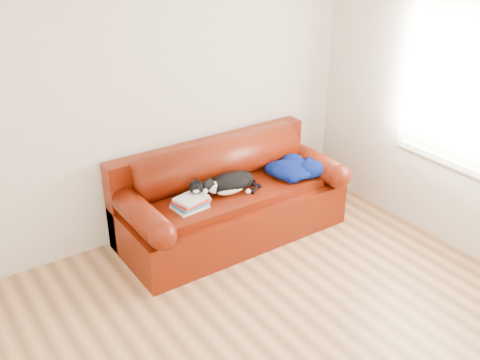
# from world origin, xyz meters

# --- Properties ---
(ground) EXTENTS (4.50, 4.50, 0.00)m
(ground) POSITION_xyz_m (0.00, 0.00, 0.00)
(ground) COLOR brown
(ground) RESTS_ON ground
(room_shell) EXTENTS (4.52, 4.02, 2.61)m
(room_shell) POSITION_xyz_m (0.12, 0.02, 1.67)
(room_shell) COLOR beige
(room_shell) RESTS_ON ground
(sofa_base) EXTENTS (2.10, 0.90, 0.50)m
(sofa_base) POSITION_xyz_m (0.66, 1.49, 0.24)
(sofa_base) COLOR #3C0702
(sofa_base) RESTS_ON ground
(sofa_back) EXTENTS (2.10, 1.01, 0.88)m
(sofa_back) POSITION_xyz_m (0.66, 1.74, 0.54)
(sofa_back) COLOR #3C0702
(sofa_back) RESTS_ON ground
(book_stack) EXTENTS (0.30, 0.25, 0.10)m
(book_stack) POSITION_xyz_m (0.17, 1.38, 0.55)
(book_stack) COLOR #EFE1CF
(book_stack) RESTS_ON sofa_base
(cat) EXTENTS (0.62, 0.30, 0.23)m
(cat) POSITION_xyz_m (0.61, 1.43, 0.59)
(cat) COLOR black
(cat) RESTS_ON sofa_base
(blanket) EXTENTS (0.58, 0.57, 0.17)m
(blanket) POSITION_xyz_m (1.30, 1.38, 0.57)
(blanket) COLOR #020A3E
(blanket) RESTS_ON sofa_base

